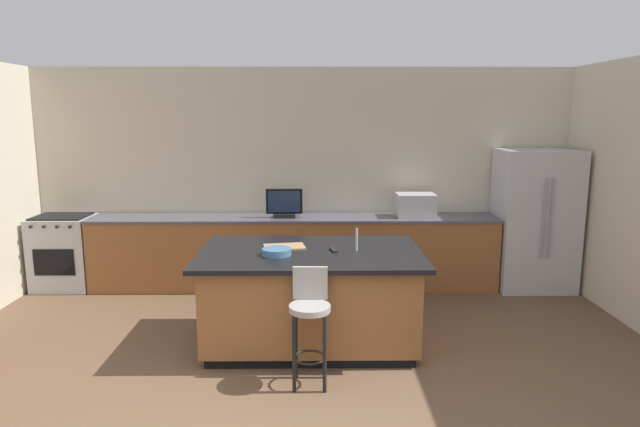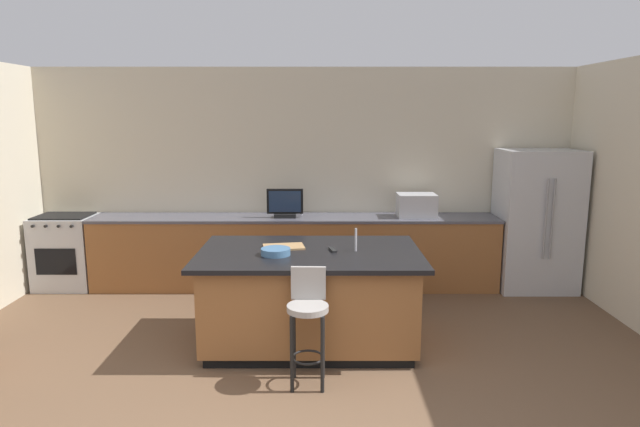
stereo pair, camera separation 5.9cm
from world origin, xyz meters
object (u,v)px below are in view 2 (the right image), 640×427
object	(u,v)px
bar_stool_center	(308,316)
tv_monitor	(285,204)
kitchen_island	(310,297)
refrigerator	(536,220)
fruit_bowl	(276,252)
tv_remote	(333,250)
range_oven	(67,251)
cutting_board	(284,247)
microwave	(416,205)

from	to	relation	value
bar_stool_center	tv_monitor	bearing A→B (deg)	98.99
kitchen_island	refrigerator	bearing A→B (deg)	31.38
fruit_bowl	tv_remote	bearing A→B (deg)	16.57
kitchen_island	tv_remote	xyz separation A→B (m)	(0.22, 0.01, 0.47)
refrigerator	range_oven	world-z (taller)	refrigerator
tv_remote	cutting_board	world-z (taller)	tv_remote
refrigerator	tv_remote	bearing A→B (deg)	-146.66
refrigerator	bar_stool_center	distance (m)	3.82
microwave	bar_stool_center	xyz separation A→B (m)	(-1.32, -2.59, -0.49)
tv_monitor	cutting_board	bearing A→B (deg)	-86.92
tv_remote	bar_stool_center	bearing A→B (deg)	-116.79
tv_remote	cutting_board	bearing A→B (deg)	154.18
range_oven	fruit_bowl	xyz separation A→B (m)	(2.86, -1.93, 0.49)
tv_remote	kitchen_island	bearing A→B (deg)	170.71
microwave	tv_monitor	world-z (taller)	tv_monitor
fruit_bowl	bar_stool_center	bearing A→B (deg)	-64.58
kitchen_island	fruit_bowl	size ratio (longest dim) A/B	7.76
bar_stool_center	tv_remote	bearing A→B (deg)	76.16
microwave	cutting_board	bearing A→B (deg)	-133.68
refrigerator	microwave	xyz separation A→B (m)	(-1.52, 0.05, 0.18)
refrigerator	bar_stool_center	size ratio (longest dim) A/B	1.83
fruit_bowl	cutting_board	distance (m)	0.28
kitchen_island	bar_stool_center	size ratio (longest dim) A/B	2.17
tv_remote	tv_monitor	bearing A→B (deg)	96.44
kitchen_island	tv_monitor	distance (m)	1.87
refrigerator	tv_monitor	world-z (taller)	refrigerator
refrigerator	tv_remote	world-z (taller)	refrigerator
tv_monitor	bar_stool_center	xyz separation A→B (m)	(0.34, -2.53, -0.51)
range_oven	bar_stool_center	size ratio (longest dim) A/B	0.97
refrigerator	cutting_board	distance (m)	3.49
microwave	bar_stool_center	bearing A→B (deg)	-117.11
refrigerator	cutting_board	bearing A→B (deg)	-152.62
microwave	bar_stool_center	distance (m)	2.95
range_oven	tv_remote	bearing A→B (deg)	-27.60
microwave	kitchen_island	bearing A→B (deg)	-126.61
tv_monitor	refrigerator	bearing A→B (deg)	0.02
tv_remote	cutting_board	xyz separation A→B (m)	(-0.48, 0.12, -0.00)
fruit_bowl	cutting_board	size ratio (longest dim) A/B	0.69
kitchen_island	cutting_board	distance (m)	0.55
microwave	tv_remote	xyz separation A→B (m)	(-1.10, -1.77, -0.13)
tv_monitor	fruit_bowl	world-z (taller)	tv_monitor
tv_remote	range_oven	bearing A→B (deg)	140.77
kitchen_island	microwave	size ratio (longest dim) A/B	4.41
tv_remote	cutting_board	size ratio (longest dim) A/B	0.43
bar_stool_center	kitchen_island	bearing A→B (deg)	91.37
microwave	fruit_bowl	bearing A→B (deg)	-130.24
refrigerator	microwave	distance (m)	1.53
range_oven	cutting_board	bearing A→B (deg)	-29.55
fruit_bowl	cutting_board	bearing A→B (deg)	78.71
refrigerator	tv_monitor	bearing A→B (deg)	-179.98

